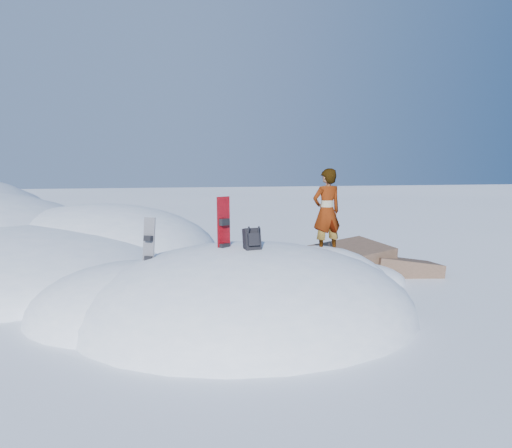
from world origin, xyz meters
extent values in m
plane|color=white|center=(0.00, 0.00, 0.00)|extent=(120.00, 120.00, 0.00)
ellipsoid|color=white|center=(0.00, 0.00, 0.00)|extent=(7.00, 6.00, 3.00)
ellipsoid|color=white|center=(-2.20, 0.60, 0.00)|extent=(4.40, 4.00, 2.20)
ellipsoid|color=white|center=(1.80, 0.80, 0.00)|extent=(3.60, 3.20, 2.50)
ellipsoid|color=white|center=(-3.50, 7.50, 0.00)|extent=(8.00, 8.00, 3.60)
ellipsoid|color=white|center=(-5.50, 4.00, 0.00)|extent=(6.00, 5.00, 1.80)
cube|color=brown|center=(3.60, 3.40, 0.10)|extent=(2.82, 2.41, 1.62)
cube|color=brown|center=(5.20, 3.00, -0.10)|extent=(2.16, 1.80, 1.33)
cube|color=brown|center=(4.20, 4.60, 0.00)|extent=(2.08, 2.01, 1.10)
ellipsoid|color=white|center=(3.20, 2.40, 0.00)|extent=(3.20, 2.40, 1.00)
cube|color=red|center=(-0.49, -0.08, 1.65)|extent=(0.29, 0.21, 1.64)
cube|color=black|center=(-0.49, -0.15, 1.98)|extent=(0.23, 0.20, 0.13)
cube|color=black|center=(-0.49, -0.15, 1.48)|extent=(0.23, 0.20, 0.13)
cube|color=black|center=(-1.94, 0.27, 1.38)|extent=(0.31, 0.30, 1.35)
cube|color=black|center=(-1.94, 0.22, 1.65)|extent=(0.19, 0.18, 0.12)
cube|color=black|center=(-1.94, 0.22, 1.24)|extent=(0.19, 0.18, 0.12)
cube|color=black|center=(0.00, -0.44, 1.66)|extent=(0.34, 0.33, 0.47)
cube|color=black|center=(0.00, -0.57, 1.68)|extent=(0.23, 0.17, 0.26)
cylinder|color=black|center=(-0.09, -0.55, 1.77)|extent=(0.03, 0.17, 0.32)
cylinder|color=black|center=(0.10, -0.55, 1.77)|extent=(0.03, 0.17, 0.32)
cube|color=black|center=(-2.58, -1.13, 0.11)|extent=(0.88, 0.90, 0.21)
cube|color=black|center=(-2.24, -0.91, 0.21)|extent=(0.46, 0.37, 0.14)
imported|color=slate|center=(2.02, 0.86, 2.04)|extent=(0.79, 0.60, 1.94)
camera|label=1|loc=(-2.02, -9.71, 3.08)|focal=35.00mm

